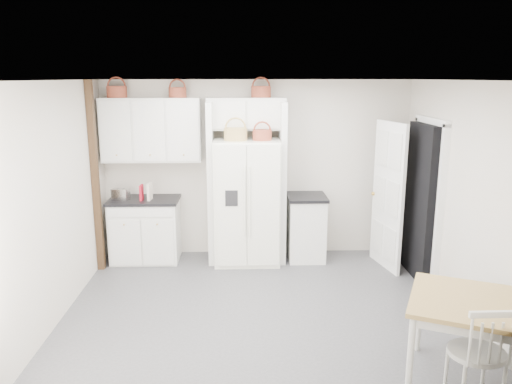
{
  "coord_description": "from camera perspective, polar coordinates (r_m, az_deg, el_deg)",
  "views": [
    {
      "loc": [
        -0.23,
        -5.31,
        2.63
      ],
      "look_at": [
        -0.06,
        0.4,
        1.31
      ],
      "focal_mm": 35.0,
      "sensor_mm": 36.0,
      "label": 1
    }
  ],
  "objects": [
    {
      "name": "floor",
      "position": [
        5.93,
        0.68,
        -13.34
      ],
      "size": [
        4.5,
        4.5,
        0.0
      ],
      "primitive_type": "plane",
      "color": "#3D3D3D",
      "rests_on": "ground"
    },
    {
      "name": "ceiling",
      "position": [
        5.31,
        0.76,
        12.66
      ],
      "size": [
        4.5,
        4.5,
        0.0
      ],
      "primitive_type": "plane",
      "color": "white",
      "rests_on": "wall_back"
    },
    {
      "name": "wall_back",
      "position": [
        7.43,
        0.05,
        2.68
      ],
      "size": [
        4.5,
        0.0,
        4.5
      ],
      "primitive_type": "plane",
      "rotation": [
        1.57,
        0.0,
        0.0
      ],
      "color": "beige",
      "rests_on": "floor"
    },
    {
      "name": "wall_left",
      "position": [
        5.83,
        -21.95,
        -1.16
      ],
      "size": [
        0.0,
        4.0,
        4.0
      ],
      "primitive_type": "plane",
      "rotation": [
        1.57,
        0.0,
        1.57
      ],
      "color": "beige",
      "rests_on": "floor"
    },
    {
      "name": "wall_right",
      "position": [
        6.01,
        22.68,
        -0.82
      ],
      "size": [
        0.0,
        4.0,
        4.0
      ],
      "primitive_type": "plane",
      "rotation": [
        1.57,
        0.0,
        -1.57
      ],
      "color": "beige",
      "rests_on": "floor"
    },
    {
      "name": "refrigerator",
      "position": [
        7.16,
        -1.06,
        -1.07
      ],
      "size": [
        0.92,
        0.74,
        1.78
      ],
      "primitive_type": "cube",
      "color": "white",
      "rests_on": "floor"
    },
    {
      "name": "base_cab_left",
      "position": [
        7.48,
        -12.5,
        -4.34
      ],
      "size": [
        0.96,
        0.6,
        0.89
      ],
      "primitive_type": "cube",
      "color": "silver",
      "rests_on": "floor"
    },
    {
      "name": "base_cab_right",
      "position": [
        7.4,
        5.72,
        -4.15
      ],
      "size": [
        0.52,
        0.62,
        0.92
      ],
      "primitive_type": "cube",
      "color": "silver",
      "rests_on": "floor"
    },
    {
      "name": "dining_table",
      "position": [
        4.86,
        22.76,
        -15.51
      ],
      "size": [
        1.25,
        1.25,
        0.79
      ],
      "primitive_type": "cube",
      "rotation": [
        0.0,
        0.0,
        -0.43
      ],
      "color": "olive",
      "rests_on": "floor"
    },
    {
      "name": "windsor_chair",
      "position": [
        4.57,
        23.91,
        -16.43
      ],
      "size": [
        0.46,
        0.42,
        0.94
      ],
      "primitive_type": "cube",
      "rotation": [
        0.0,
        0.0,
        0.01
      ],
      "color": "silver",
      "rests_on": "floor"
    },
    {
      "name": "counter_left",
      "position": [
        7.35,
        -12.67,
        -0.89
      ],
      "size": [
        1.0,
        0.64,
        0.04
      ],
      "primitive_type": "cube",
      "color": "black",
      "rests_on": "base_cab_left"
    },
    {
      "name": "counter_right",
      "position": [
        7.27,
        5.8,
        -0.54
      ],
      "size": [
        0.56,
        0.67,
        0.04
      ],
      "primitive_type": "cube",
      "color": "black",
      "rests_on": "base_cab_right"
    },
    {
      "name": "toaster",
      "position": [
        7.32,
        -15.21,
        -0.27
      ],
      "size": [
        0.26,
        0.19,
        0.16
      ],
      "primitive_type": "cube",
      "rotation": [
        0.0,
        0.0,
        -0.27
      ],
      "color": "silver",
      "rests_on": "counter_left"
    },
    {
      "name": "cookbook_red",
      "position": [
        7.25,
        -12.95,
        -0.06
      ],
      "size": [
        0.04,
        0.15,
        0.22
      ],
      "primitive_type": "cube",
      "rotation": [
        0.0,
        0.0,
        -0.03
      ],
      "color": "#AC0E22",
      "rests_on": "counter_left"
    },
    {
      "name": "cookbook_cream",
      "position": [
        7.23,
        -12.06,
        0.04
      ],
      "size": [
        0.05,
        0.16,
        0.24
      ],
      "primitive_type": "cube",
      "rotation": [
        0.0,
        0.0,
        -0.13
      ],
      "color": "beige",
      "rests_on": "counter_left"
    },
    {
      "name": "basket_upper_a",
      "position": [
        7.35,
        -15.62,
        10.96
      ],
      "size": [
        0.28,
        0.28,
        0.16
      ],
      "primitive_type": "cylinder",
      "color": "#622E19",
      "rests_on": "upper_cabinet"
    },
    {
      "name": "basket_upper_c",
      "position": [
        7.2,
        -8.96,
        11.18
      ],
      "size": [
        0.25,
        0.25,
        0.14
      ],
      "primitive_type": "cylinder",
      "color": "#622E19",
      "rests_on": "upper_cabinet"
    },
    {
      "name": "basket_bridge_b",
      "position": [
        7.15,
        0.58,
        11.38
      ],
      "size": [
        0.28,
        0.28,
        0.16
      ],
      "primitive_type": "cylinder",
      "color": "#622E19",
      "rests_on": "bridge_cabinet"
    },
    {
      "name": "basket_fridge_a",
      "position": [
        6.89,
        -2.35,
        6.62
      ],
      "size": [
        0.32,
        0.32,
        0.17
      ],
      "primitive_type": "cylinder",
      "color": "olive",
      "rests_on": "refrigerator"
    },
    {
      "name": "basket_fridge_b",
      "position": [
        6.9,
        0.71,
        6.51
      ],
      "size": [
        0.26,
        0.26,
        0.14
      ],
      "primitive_type": "cylinder",
      "color": "#622E19",
      "rests_on": "refrigerator"
    },
    {
      "name": "upper_cabinet",
      "position": [
        7.29,
        -11.86,
        6.97
      ],
      "size": [
        1.4,
        0.34,
        0.9
      ],
      "primitive_type": "cube",
      "color": "silver",
      "rests_on": "wall_back"
    },
    {
      "name": "bridge_cabinet",
      "position": [
        7.16,
        -1.12,
        8.94
      ],
      "size": [
        1.12,
        0.34,
        0.45
      ],
      "primitive_type": "cube",
      "color": "silver",
      "rests_on": "wall_back"
    },
    {
      "name": "fridge_panel_left",
      "position": [
        7.18,
        -5.15,
        1.04
      ],
      "size": [
        0.08,
        0.6,
        2.3
      ],
      "primitive_type": "cube",
      "color": "silver",
      "rests_on": "floor"
    },
    {
      "name": "fridge_panel_right",
      "position": [
        7.19,
        3.0,
        1.09
      ],
      "size": [
        0.08,
        0.6,
        2.3
      ],
      "primitive_type": "cube",
      "color": "silver",
      "rests_on": "floor"
    },
    {
      "name": "trim_post",
      "position": [
        7.07,
        -17.9,
        1.51
      ],
      "size": [
        0.09,
        0.09,
        2.6
      ],
      "primitive_type": "cube",
      "color": "#3F291A",
      "rests_on": "floor"
    },
    {
      "name": "doorway_void",
      "position": [
        6.94,
        18.46,
        -1.07
      ],
      "size": [
        0.18,
        0.85,
        2.05
      ],
      "primitive_type": "cube",
      "color": "black",
      "rests_on": "floor"
    },
    {
      "name": "door_slab",
      "position": [
        7.13,
        14.84,
        -0.46
      ],
      "size": [
        0.21,
        0.79,
        2.05
      ],
      "primitive_type": "cube",
      "rotation": [
        0.0,
        0.0,
        -1.36
      ],
      "color": "white",
      "rests_on": "floor"
    }
  ]
}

